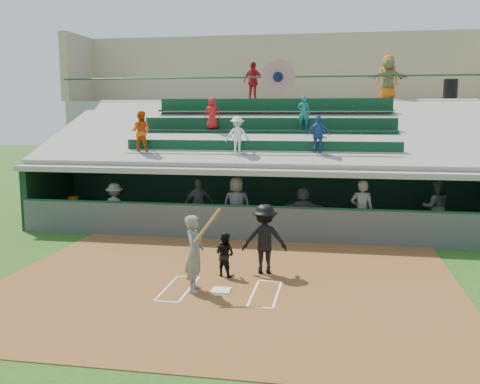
% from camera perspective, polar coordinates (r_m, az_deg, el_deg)
% --- Properties ---
extents(ground, '(100.00, 100.00, 0.00)m').
position_cam_1_polar(ground, '(12.49, -2.03, -10.58)').
color(ground, '#234C15').
rests_on(ground, ground).
extents(dirt_slab, '(11.00, 9.00, 0.02)m').
position_cam_1_polar(dirt_slab, '(12.95, -1.56, -9.83)').
color(dirt_slab, brown).
rests_on(dirt_slab, ground).
extents(home_plate, '(0.43, 0.43, 0.03)m').
position_cam_1_polar(home_plate, '(12.48, -2.03, -10.43)').
color(home_plate, white).
rests_on(home_plate, dirt_slab).
extents(batters_box_chalk, '(2.65, 1.85, 0.01)m').
position_cam_1_polar(batters_box_chalk, '(12.48, -2.03, -10.48)').
color(batters_box_chalk, white).
rests_on(batters_box_chalk, dirt_slab).
extents(dugout_floor, '(16.00, 3.50, 0.04)m').
position_cam_1_polar(dugout_floor, '(18.90, 2.24, -3.92)').
color(dugout_floor, gray).
rests_on(dugout_floor, ground).
extents(concourse_slab, '(20.00, 3.00, 4.60)m').
position_cam_1_polar(concourse_slab, '(25.23, 4.36, 4.41)').
color(concourse_slab, '#99958B').
rests_on(concourse_slab, ground).
extents(grandstand, '(20.40, 10.40, 7.80)m').
position_cam_1_polar(grandstand, '(22.27, 3.57, 3.78)').
color(grandstand, '#4D524D').
rests_on(grandstand, ground).
extents(batter_at_plate, '(0.88, 0.77, 1.95)m').
position_cam_1_polar(batter_at_plate, '(12.25, -4.87, -6.52)').
color(batter_at_plate, '#5D615B').
rests_on(batter_at_plate, dirt_slab).
extents(catcher, '(0.66, 0.60, 1.10)m').
position_cam_1_polar(catcher, '(13.42, -1.63, -6.66)').
color(catcher, black).
rests_on(catcher, dirt_slab).
extents(home_umpire, '(1.23, 0.83, 1.77)m').
position_cam_1_polar(home_umpire, '(13.60, 2.63, -5.02)').
color(home_umpire, black).
rests_on(home_umpire, dirt_slab).
extents(dugout_bench, '(15.83, 5.48, 0.49)m').
position_cam_1_polar(dugout_bench, '(20.11, 2.13, -2.39)').
color(dugout_bench, olive).
rests_on(dugout_bench, dugout_floor).
extents(white_table, '(0.85, 0.74, 0.63)m').
position_cam_1_polar(white_table, '(20.60, -17.44, -2.33)').
color(white_table, white).
rests_on(white_table, dugout_floor).
extents(water_cooler, '(0.37, 0.37, 0.37)m').
position_cam_1_polar(water_cooler, '(20.49, -17.35, -0.96)').
color(water_cooler, '#E95D0D').
rests_on(water_cooler, white_table).
extents(dugout_player_a, '(1.08, 0.63, 1.66)m').
position_cam_1_polar(dugout_player_a, '(18.78, -13.19, -1.59)').
color(dugout_player_a, '#5A5C56').
rests_on(dugout_player_a, dugout_floor).
extents(dugout_player_b, '(1.12, 0.88, 1.78)m').
position_cam_1_polar(dugout_player_b, '(18.58, -4.42, -1.31)').
color(dugout_player_b, '#545651').
rests_on(dugout_player_b, dugout_floor).
extents(dugout_player_c, '(1.01, 0.72, 1.92)m').
position_cam_1_polar(dugout_player_c, '(17.93, -0.37, -1.41)').
color(dugout_player_c, '#5B5E58').
rests_on(dugout_player_c, dugout_floor).
extents(dugout_player_d, '(1.49, 0.63, 1.56)m').
position_cam_1_polar(dugout_player_d, '(18.18, 6.71, -1.90)').
color(dugout_player_d, '#5D605B').
rests_on(dugout_player_d, dugout_floor).
extents(dugout_player_e, '(0.77, 0.55, 1.97)m').
position_cam_1_polar(dugout_player_e, '(17.16, 12.86, -1.98)').
color(dugout_player_e, '#535550').
rests_on(dugout_player_e, dugout_floor).
extents(dugout_player_f, '(0.91, 0.72, 1.83)m').
position_cam_1_polar(dugout_player_f, '(18.95, 20.10, -1.52)').
color(dugout_player_f, '#575954').
rests_on(dugout_player_f, dugout_floor).
extents(trash_bin, '(0.58, 0.58, 0.87)m').
position_cam_1_polar(trash_bin, '(24.61, 21.53, 10.12)').
color(trash_bin, black).
rests_on(trash_bin, concourse_slab).
extents(concourse_staff_a, '(1.12, 0.77, 1.76)m').
position_cam_1_polar(concourse_staff_a, '(24.89, 1.44, 11.71)').
color(concourse_staff_a, '#A21219').
rests_on(concourse_staff_a, concourse_slab).
extents(concourse_staff_b, '(1.03, 0.78, 1.90)m').
position_cam_1_polar(concourse_staff_b, '(24.16, 15.49, 11.67)').
color(concourse_staff_b, orange).
rests_on(concourse_staff_b, concourse_slab).
extents(concourse_staff_c, '(1.72, 0.77, 1.79)m').
position_cam_1_polar(concourse_staff_c, '(24.06, 15.54, 11.56)').
color(concourse_staff_c, tan).
rests_on(concourse_staff_c, concourse_slab).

